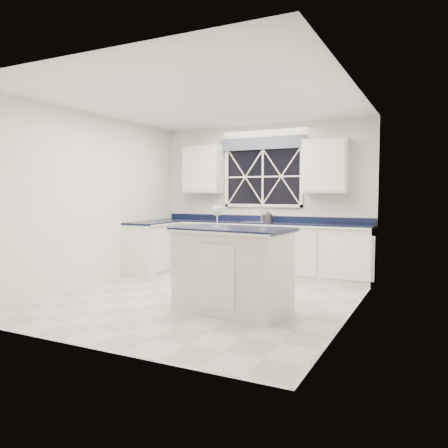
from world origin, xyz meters
The scene contains 13 objects.
ground centered at (0.00, 0.00, 0.00)m, with size 4.50×4.50×0.00m, color beige.
back_wall centered at (0.00, 2.25, 1.35)m, with size 4.00×0.10×2.70m, color silver.
base_cabinets centered at (-0.33, 1.78, 0.45)m, with size 3.99×1.60×0.90m.
countertop centered at (0.00, 1.95, 0.92)m, with size 3.98×0.64×0.04m, color black.
dishwasher centered at (-1.10, 1.95, 0.41)m, with size 0.60×0.58×0.82m, color black.
window centered at (0.00, 2.20, 1.83)m, with size 1.65×0.09×1.26m.
upper_cabinets centered at (0.00, 2.08, 1.90)m, with size 3.10×0.34×0.90m.
faucet centered at (0.00, 2.14, 1.10)m, with size 0.05×0.20×0.30m.
island centered at (0.66, -0.46, 0.52)m, with size 1.44×0.94×1.03m.
rug centered at (-0.10, 0.82, 0.01)m, with size 1.27×0.93×0.02m.
kettle centered at (0.21, 1.94, 1.03)m, with size 0.27×0.20×0.19m.
wine_glass centered at (0.45, -0.49, 1.23)m, with size 0.12×0.12×0.29m.
soap_bottle centered at (0.15, 2.13, 1.02)m, with size 0.07×0.08×0.16m, color silver.
Camera 1 is at (2.92, -5.26, 1.44)m, focal length 35.00 mm.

